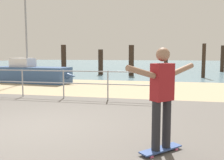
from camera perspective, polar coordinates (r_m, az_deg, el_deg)
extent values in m
cube|color=tan|center=(12.30, -1.56, -1.65)|extent=(24.00, 6.00, 0.04)
cube|color=slate|center=(39.97, 8.13, 3.57)|extent=(72.00, 50.00, 0.04)
cylinder|color=#9EA0A5|center=(10.03, -19.78, -0.72)|extent=(0.05, 0.05, 1.05)
cylinder|color=#9EA0A5|center=(9.26, -11.03, -1.00)|extent=(0.05, 0.05, 1.05)
cylinder|color=#9EA0A5|center=(8.73, -0.96, -1.31)|extent=(0.05, 0.05, 1.05)
cylinder|color=#9EA0A5|center=(8.51, 9.99, -1.59)|extent=(0.05, 0.05, 1.05)
cylinder|color=#9EA0A5|center=(9.99, -19.88, 2.11)|extent=(9.97, 0.04, 0.04)
cylinder|color=#9EA0A5|center=(10.02, -19.79, -0.42)|extent=(9.97, 0.04, 0.04)
cube|color=#335184|center=(14.82, -17.81, 1.11)|extent=(4.52, 1.86, 0.90)
cone|color=#335184|center=(13.64, -10.32, 0.91)|extent=(1.17, 0.88, 0.77)
cylinder|color=gray|center=(15.01, -19.05, 10.50)|extent=(0.10, 0.10, 4.00)
cube|color=silver|center=(15.15, -19.73, 3.80)|extent=(1.29, 1.02, 0.50)
cube|color=#334C8C|center=(4.33, 11.12, -15.25)|extent=(0.69, 0.72, 0.02)
cylinder|color=#E5598C|center=(4.11, 9.07, -17.03)|extent=(0.06, 0.06, 0.06)
cylinder|color=#E5598C|center=(4.22, 7.51, -16.39)|extent=(0.06, 0.06, 0.06)
cylinder|color=#E5598C|center=(4.49, 14.46, -15.13)|extent=(0.06, 0.06, 0.06)
cylinder|color=#E5598C|center=(4.59, 12.91, -14.62)|extent=(0.06, 0.06, 0.06)
cylinder|color=#26262B|center=(4.12, 10.04, -10.30)|extent=(0.14, 0.14, 0.80)
cylinder|color=#26262B|center=(4.28, 12.38, -9.71)|extent=(0.14, 0.14, 0.80)
cube|color=maroon|center=(4.07, 11.43, -0.47)|extent=(0.39, 0.40, 0.60)
sphere|color=#9E755B|center=(4.04, 11.56, 5.74)|extent=(0.22, 0.22, 0.22)
cylinder|color=#9E755B|center=(3.74, 6.72, 1.81)|extent=(0.45, 0.46, 0.23)
cylinder|color=#9E755B|center=(4.38, 15.56, 2.24)|extent=(0.45, 0.46, 0.23)
cylinder|color=#332319|center=(19.13, -10.98, 4.44)|extent=(0.37, 0.37, 2.31)
cylinder|color=#332319|center=(19.62, -2.62, 4.10)|extent=(0.38, 0.38, 1.98)
cylinder|color=#332319|center=(18.56, 4.43, 4.45)|extent=(0.39, 0.39, 2.29)
cylinder|color=#332319|center=(20.43, 12.20, 3.63)|extent=(0.31, 0.31, 1.69)
cylinder|color=#332319|center=(17.97, 20.23, 4.12)|extent=(0.24, 0.24, 2.33)
cylinder|color=#332319|center=(24.77, 23.95, 4.46)|extent=(0.34, 0.34, 2.40)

